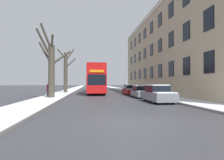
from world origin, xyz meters
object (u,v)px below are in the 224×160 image
(parked_car_1, at_px, (141,92))
(double_decker_bus, at_px, (95,78))
(pedestrian_left_sidewalk, at_px, (48,90))
(bare_tree_left_1, at_px, (66,71))
(oncoming_van, at_px, (91,84))
(parked_car_0, at_px, (158,94))
(bare_tree_left_0, at_px, (51,67))
(parked_car_2, at_px, (131,90))

(parked_car_1, bearing_deg, double_decker_bus, 120.11)
(pedestrian_left_sidewalk, bearing_deg, parked_car_1, -157.08)
(bare_tree_left_1, relative_size, oncoming_van, 1.50)
(parked_car_0, bearing_deg, bare_tree_left_1, 120.82)
(bare_tree_left_0, xyz_separation_m, bare_tree_left_1, (0.20, 11.35, 0.18))
(bare_tree_left_0, bearing_deg, double_decker_bus, 62.00)
(bare_tree_left_1, xyz_separation_m, parked_car_2, (9.59, -4.97, -2.88))
(parked_car_1, xyz_separation_m, pedestrian_left_sidewalk, (-10.29, 0.53, 0.29))
(double_decker_bus, height_order, pedestrian_left_sidewalk, double_decker_bus)
(double_decker_bus, xyz_separation_m, parked_car_1, (4.91, -8.46, -1.76))
(parked_car_1, distance_m, pedestrian_left_sidewalk, 10.31)
(parked_car_1, bearing_deg, bare_tree_left_1, 132.08)
(parked_car_1, relative_size, parked_car_2, 0.92)
(pedestrian_left_sidewalk, bearing_deg, parked_car_2, -127.69)
(double_decker_bus, distance_m, oncoming_van, 12.32)
(parked_car_1, distance_m, oncoming_van, 21.45)
(oncoming_van, height_order, pedestrian_left_sidewalk, oncoming_van)
(double_decker_bus, distance_m, pedestrian_left_sidewalk, 9.70)
(parked_car_0, xyz_separation_m, pedestrian_left_sidewalk, (-10.29, 5.98, 0.24))
(bare_tree_left_1, height_order, oncoming_van, bare_tree_left_1)
(bare_tree_left_1, xyz_separation_m, parked_car_1, (9.59, -10.62, -2.90))
(oncoming_van, distance_m, pedestrian_left_sidewalk, 20.76)
(parked_car_1, height_order, parked_car_2, parked_car_2)
(parked_car_1, height_order, oncoming_van, oncoming_van)
(parked_car_0, bearing_deg, parked_car_2, 90.00)
(parked_car_1, bearing_deg, pedestrian_left_sidewalk, 177.07)
(bare_tree_left_0, height_order, bare_tree_left_1, bare_tree_left_0)
(bare_tree_left_0, distance_m, pedestrian_left_sidewalk, 2.78)
(bare_tree_left_1, distance_m, pedestrian_left_sidewalk, 10.45)
(parked_car_0, distance_m, oncoming_van, 26.76)
(bare_tree_left_1, bearing_deg, parked_car_2, -27.40)
(parked_car_2, bearing_deg, oncoming_van, 110.07)
(oncoming_van, bearing_deg, parked_car_0, -78.12)
(parked_car_0, xyz_separation_m, oncoming_van, (-5.51, 26.17, 0.66))
(parked_car_0, relative_size, parked_car_2, 1.05)
(parked_car_0, relative_size, oncoming_van, 0.92)
(bare_tree_left_1, bearing_deg, double_decker_bus, -24.76)
(parked_car_2, height_order, oncoming_van, oncoming_van)
(parked_car_1, bearing_deg, parked_car_2, 90.00)
(bare_tree_left_1, distance_m, parked_car_2, 11.18)
(pedestrian_left_sidewalk, bearing_deg, bare_tree_left_0, 137.73)
(bare_tree_left_0, xyz_separation_m, pedestrian_left_sidewalk, (-0.50, 1.25, -2.43))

